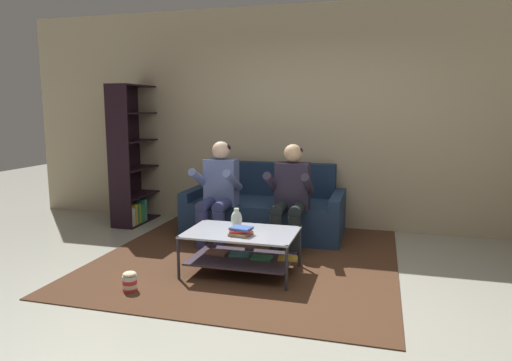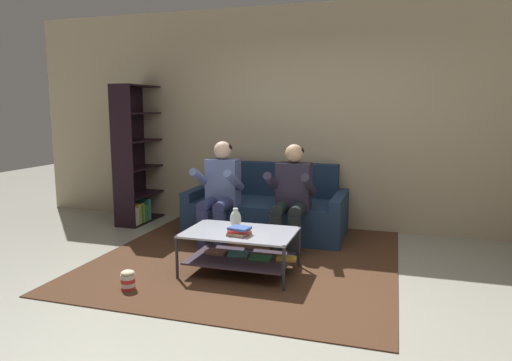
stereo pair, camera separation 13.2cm
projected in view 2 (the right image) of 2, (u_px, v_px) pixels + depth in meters
name	position (u px, v px, depth m)	size (l,w,h in m)	color
ground	(267.00, 296.00, 3.88)	(16.80, 16.80, 0.00)	#A7A797
back_partition	(318.00, 118.00, 5.98)	(8.40, 0.12, 2.90)	#BFAD8B
couch	(268.00, 211.00, 5.78)	(1.94, 0.94, 0.87)	navy
person_seated_left	(220.00, 188.00, 5.33)	(0.50, 0.58, 1.20)	navy
person_seated_right	(292.00, 193.00, 5.08)	(0.50, 0.58, 1.18)	black
coffee_table	(241.00, 246.00, 4.38)	(1.06, 0.68, 0.42)	#B1B6C5
area_rug	(252.00, 253.00, 5.01)	(3.06, 3.40, 0.01)	#4D2F1D
vase	(236.00, 219.00, 4.45)	(0.11, 0.11, 0.20)	silver
book_stack	(239.00, 231.00, 4.22)	(0.23, 0.21, 0.08)	#907450
bookshelf	(137.00, 166.00, 6.37)	(0.32, 0.93, 1.89)	black
popcorn_tub	(128.00, 280.00, 3.99)	(0.12, 0.12, 0.18)	red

